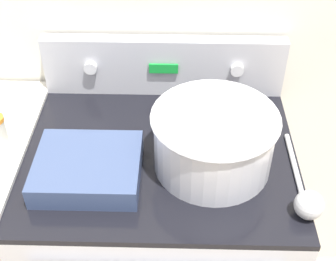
# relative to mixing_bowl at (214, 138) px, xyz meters

# --- Properties ---
(stove_range) EXTENTS (0.76, 0.66, 0.95)m
(stove_range) POSITION_rel_mixing_bowl_xyz_m (-0.14, 0.05, -0.57)
(stove_range) COLOR #BCBCC1
(stove_range) RESTS_ON ground_plane
(control_panel) EXTENTS (0.76, 0.07, 0.19)m
(control_panel) POSITION_rel_mixing_bowl_xyz_m (-0.14, 0.34, 0.00)
(control_panel) COLOR #BCBCC1
(control_panel) RESTS_ON stove_range
(mixing_bowl) EXTENTS (0.33, 0.33, 0.17)m
(mixing_bowl) POSITION_rel_mixing_bowl_xyz_m (0.00, 0.00, 0.00)
(mixing_bowl) COLOR silver
(mixing_bowl) RESTS_ON stove_range
(casserole_dish) EXTENTS (0.27, 0.23, 0.06)m
(casserole_dish) POSITION_rel_mixing_bowl_xyz_m (-0.33, -0.06, -0.06)
(casserole_dish) COLOR #38476B
(casserole_dish) RESTS_ON stove_range
(ladle) EXTENTS (0.07, 0.32, 0.07)m
(ladle) POSITION_rel_mixing_bowl_xyz_m (0.22, -0.15, -0.06)
(ladle) COLOR #B7B7B7
(ladle) RESTS_ON stove_range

